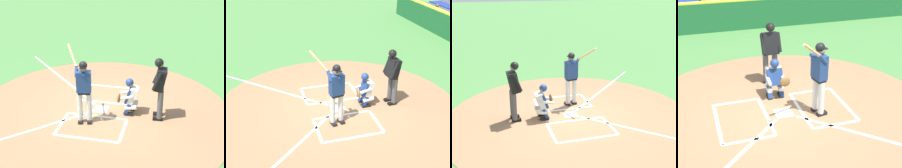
{
  "view_description": "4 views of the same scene",
  "coord_description": "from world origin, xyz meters",
  "views": [
    {
      "loc": [
        -8.83,
        -2.28,
        5.1
      ],
      "look_at": [
        -0.12,
        -0.38,
        0.96
      ],
      "focal_mm": 54.11,
      "sensor_mm": 36.0,
      "label": 1
    },
    {
      "loc": [
        -8.2,
        2.34,
        5.11
      ],
      "look_at": [
        -0.32,
        0.08,
        1.03
      ],
      "focal_mm": 49.6,
      "sensor_mm": 36.0,
      "label": 2
    },
    {
      "loc": [
        8.51,
        -2.66,
        4.1
      ],
      "look_at": [
        0.1,
        -0.26,
        1.12
      ],
      "focal_mm": 48.32,
      "sensor_mm": 36.0,
      "label": 3
    },
    {
      "loc": [
        2.03,
        7.0,
        4.41
      ],
      "look_at": [
        -0.12,
        0.15,
        0.88
      ],
      "focal_mm": 53.96,
      "sensor_mm": 36.0,
      "label": 4
    }
  ],
  "objects": [
    {
      "name": "plate_umpire",
      "position": [
        -0.14,
        -1.77,
        1.08
      ],
      "size": [
        0.6,
        0.44,
        1.86
      ],
      "color": "#4C4C51",
      "rests_on": "ground"
    },
    {
      "name": "baseball",
      "position": [
        -0.63,
        -0.17,
        0.04
      ],
      "size": [
        0.07,
        0.07,
        0.07
      ],
      "primitive_type": "sphere",
      "color": "white",
      "rests_on": "ground"
    },
    {
      "name": "batter",
      "position": [
        -0.81,
        0.27,
        1.1
      ],
      "size": [
        0.85,
        0.86,
        2.13
      ],
      "color": "silver",
      "rests_on": "ground"
    },
    {
      "name": "ground_plane",
      "position": [
        0.0,
        0.0,
        0.0
      ],
      "size": [
        120.0,
        120.0,
        0.0
      ],
      "primitive_type": "plane",
      "color": "#4C8442"
    },
    {
      "name": "catcher",
      "position": [
        -0.03,
        -0.9,
        0.59
      ],
      "size": [
        0.59,
        0.6,
        1.13
      ],
      "color": "black",
      "rests_on": "ground"
    },
    {
      "name": "home_plate_and_chalk",
      "position": [
        0.0,
        0.88,
        0.01
      ],
      "size": [
        7.93,
        4.91,
        0.01
      ],
      "color": "white",
      "rests_on": "dirt_circle"
    },
    {
      "name": "backstop_wall",
      "position": [
        0.0,
        -7.5,
        0.65
      ],
      "size": [
        22.0,
        0.36,
        1.31
      ],
      "color": "#1E6033",
      "rests_on": "ground"
    },
    {
      "name": "bleacher_stand",
      "position": [
        0.01,
        -10.2,
        0.7
      ],
      "size": [
        20.0,
        3.4,
        2.1
      ],
      "color": "gray",
      "rests_on": "ground"
    },
    {
      "name": "dirt_circle",
      "position": [
        0.0,
        0.0,
        0.01
      ],
      "size": [
        8.0,
        8.0,
        0.01
      ],
      "primitive_type": "cylinder",
      "color": "#99704C",
      "rests_on": "ground"
    }
  ]
}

